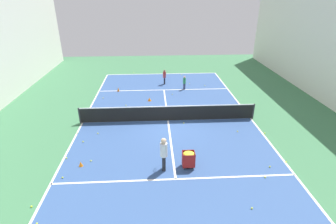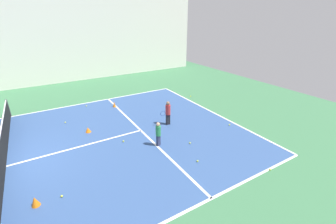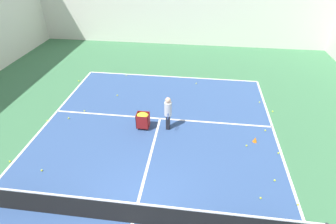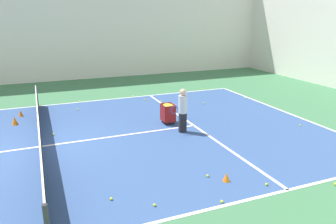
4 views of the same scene
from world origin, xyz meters
The scene contains 21 objects.
ground_plane centered at (0.00, 0.00, 0.00)m, with size 35.81×35.81×0.00m, color #3D754C.
court_playing_area centered at (0.00, 0.00, 0.00)m, with size 10.36×20.05×0.00m.
line_baseline_near centered at (0.00, -10.03, 0.01)m, with size 10.36×0.10×0.00m, color white.
line_sideline_right centered at (5.18, 0.00, 0.01)m, with size 0.10×20.05×0.00m, color white.
line_service_near centered at (0.00, -5.51, 0.01)m, with size 10.36×0.10×0.00m, color white.
line_centre_service centered at (0.00, 0.00, 0.01)m, with size 0.10×11.03×0.00m, color white.
tennis_net centered at (0.00, 0.00, 0.51)m, with size 10.66×0.10×0.98m.
player_near_baseline centered at (-0.12, -6.99, 0.72)m, with size 0.27×0.59×1.26m.
child_midcourt centered at (-1.65, -5.60, 0.63)m, with size 0.29×0.29×1.10m.
training_cone_2 centered at (-2.70, -0.87, 0.16)m, with size 0.25×0.25×0.31m, color orange.
training_cone_3 centered at (3.63, -5.41, 0.17)m, with size 0.19×0.19×0.33m, color orange.
training_cone_4 centered at (1.15, -3.27, 0.12)m, with size 0.27×0.27×0.24m, color orange.
tennis_ball_2 centered at (2.71, -10.52, 0.04)m, with size 0.07×0.07×0.07m, color yellow.
tennis_ball_4 centered at (-2.24, -6.84, 0.04)m, with size 0.07×0.07×0.07m, color yellow.
tennis_ball_5 centered at (-1.85, -9.62, 0.04)m, with size 0.07×0.07×0.07m, color yellow.
tennis_ball_9 centered at (4.59, -3.95, 0.04)m, with size 0.07×0.07×0.07m, color yellow.
tennis_ball_11 centered at (-2.74, -1.57, 0.04)m, with size 0.07×0.07×0.07m, color yellow.
tennis_ball_16 centered at (-0.59, -4.40, 0.04)m, with size 0.07×0.07×0.07m, color yellow.
tennis_ball_22 centered at (-3.47, -6.31, 0.04)m, with size 0.07×0.07×0.07m, color yellow.
tennis_ball_23 centered at (2.78, -2.48, 0.04)m, with size 0.07×0.07×0.07m, color yellow.
tennis_ball_26 centered at (-5.23, -8.24, 0.04)m, with size 0.07×0.07×0.07m, color yellow.
Camera 2 is at (-9.00, -1.64, 5.20)m, focal length 24.00 mm.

